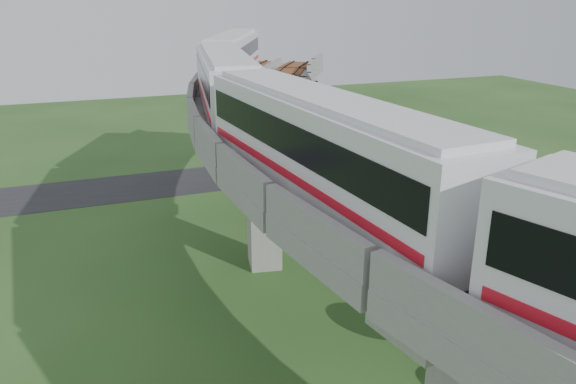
# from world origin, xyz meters

# --- Properties ---
(ground) EXTENTS (160.00, 160.00, 0.00)m
(ground) POSITION_xyz_m (0.00, 0.00, 0.00)
(ground) COLOR #26481C
(ground) RESTS_ON ground
(dirt_lot) EXTENTS (18.00, 26.00, 0.04)m
(dirt_lot) POSITION_xyz_m (14.00, -2.00, 0.02)
(dirt_lot) COLOR gray
(dirt_lot) RESTS_ON ground
(asphalt_road) EXTENTS (60.00, 8.00, 0.03)m
(asphalt_road) POSITION_xyz_m (0.00, 30.00, 0.01)
(asphalt_road) COLOR #232326
(asphalt_road) RESTS_ON ground
(viaduct) EXTENTS (19.58, 73.98, 11.40)m
(viaduct) POSITION_xyz_m (3.84, 0.00, 9.05)
(viaduct) COLOR #99968E
(viaduct) RESTS_ON ground
(metro_train) EXTENTS (11.45, 61.31, 3.64)m
(metro_train) POSITION_xyz_m (0.37, 1.82, 12.31)
(metro_train) COLOR silver
(metro_train) RESTS_ON ground
(fence) EXTENTS (3.87, 38.73, 1.50)m
(fence) POSITION_xyz_m (9.75, 0.00, 0.75)
(fence) COLOR #2D382D
(fence) RESTS_ON ground
(tree_0) EXTENTS (2.29, 2.29, 2.98)m
(tree_0) POSITION_xyz_m (10.93, 22.99, 2.00)
(tree_0) COLOR #382314
(tree_0) RESTS_ON ground
(tree_1) EXTENTS (3.03, 3.03, 3.28)m
(tree_1) POSITION_xyz_m (8.47, 14.54, 1.99)
(tree_1) COLOR #382314
(tree_1) RESTS_ON ground
(tree_2) EXTENTS (2.08, 2.08, 2.81)m
(tree_2) POSITION_xyz_m (6.45, 7.17, 1.92)
(tree_2) COLOR #382314
(tree_2) RESTS_ON ground
(tree_3) EXTENTS (2.76, 2.76, 3.74)m
(tree_3) POSITION_xyz_m (6.07, -1.97, 2.56)
(tree_3) COLOR #382314
(tree_3) RESTS_ON ground
(tree_4) EXTENTS (2.30, 2.30, 3.02)m
(tree_4) POSITION_xyz_m (7.00, -7.68, 2.03)
(tree_4) COLOR #382314
(tree_4) RESTS_ON ground
(car_red) EXTENTS (3.76, 2.48, 1.17)m
(car_red) POSITION_xyz_m (16.15, -0.01, 0.63)
(car_red) COLOR #9E0E0F
(car_red) RESTS_ON dirt_lot
(car_dark) EXTENTS (4.48, 1.97, 1.28)m
(car_dark) POSITION_xyz_m (16.63, 0.46, 0.68)
(car_dark) COLOR black
(car_dark) RESTS_ON dirt_lot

